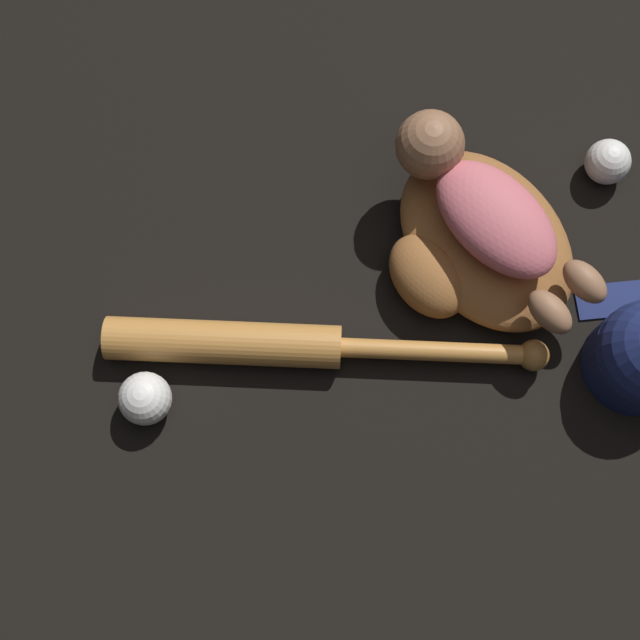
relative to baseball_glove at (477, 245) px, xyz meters
name	(u,v)px	position (x,y,z in m)	size (l,w,h in m)	color
ground_plane	(487,273)	(-0.03, -0.01, -0.04)	(6.00, 6.00, 0.00)	black
baseball_glove	(477,245)	(0.00, 0.00, 0.00)	(0.35, 0.32, 0.08)	#935B2D
baby_figure	(482,202)	(0.03, 0.00, 0.08)	(0.34, 0.25, 0.09)	#D16670
baseball_bat	(269,344)	(-0.08, 0.31, -0.01)	(0.19, 0.60, 0.06)	#C6843D
baseball	(145,399)	(-0.13, 0.49, 0.00)	(0.07, 0.07, 0.07)	white
baseball_spare	(608,162)	(0.09, -0.22, -0.01)	(0.07, 0.07, 0.07)	white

